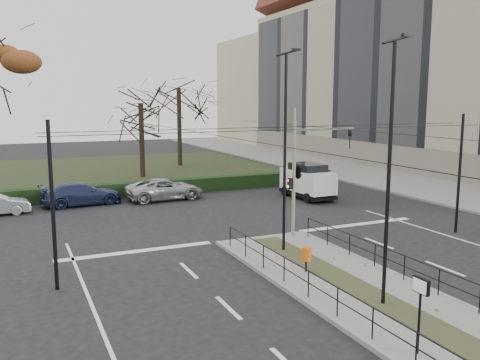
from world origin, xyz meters
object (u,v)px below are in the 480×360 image
object	(u,v)px
info_panel	(420,295)
streetlamp_median_far	(285,150)
bare_tree_near	(141,109)
parked_car_third	(81,194)
white_van	(308,180)
litter_bin	(306,254)
bare_tree_center	(179,94)
parked_car_fourth	(165,189)
traffic_light	(300,169)
streetlamp_median_near	(389,171)

from	to	relation	value
info_panel	streetlamp_median_far	xyz separation A→B (m)	(1.38, 9.53, 2.79)
info_panel	bare_tree_near	distance (m)	34.19
parked_car_third	white_van	bearing A→B (deg)	-110.49
litter_bin	bare_tree_center	bearing A→B (deg)	80.45
streetlamp_median_far	bare_tree_center	xyz separation A→B (m)	(4.99, 30.59, 2.79)
litter_bin	parked_car_fourth	distance (m)	16.91
traffic_light	info_panel	distance (m)	12.11
info_panel	white_van	distance (m)	21.97
parked_car_third	bare_tree_center	size ratio (longest dim) A/B	0.48
litter_bin	bare_tree_near	bearing A→B (deg)	89.44
streetlamp_median_near	streetlamp_median_far	xyz separation A→B (m)	(-0.01, 6.55, 0.08)
streetlamp_median_far	bare_tree_near	bearing A→B (deg)	90.86
traffic_light	white_van	bearing A→B (deg)	55.83
litter_bin	streetlamp_median_near	bearing A→B (deg)	-80.11
litter_bin	traffic_light	bearing A→B (deg)	62.06
streetlamp_median_near	white_van	xyz separation A→B (m)	(7.69, 17.03, -3.21)
traffic_light	info_panel	world-z (taller)	traffic_light
parked_car_third	white_van	distance (m)	14.99
traffic_light	parked_car_third	bearing A→B (deg)	124.93
bare_tree_near	bare_tree_center	bearing A→B (deg)	49.17
parked_car_third	white_van	world-z (taller)	white_van
info_panel	parked_car_third	size ratio (longest dim) A/B	0.41
streetlamp_median_far	bare_tree_center	world-z (taller)	bare_tree_center
bare_tree_center	parked_car_third	bearing A→B (deg)	-126.02
streetlamp_median_far	white_van	distance (m)	13.41
streetlamp_median_far	white_van	size ratio (longest dim) A/B	1.92
litter_bin	info_panel	bearing A→B (deg)	-96.41
streetlamp_median_far	white_van	bearing A→B (deg)	53.70
info_panel	streetlamp_median_far	bearing A→B (deg)	81.74
info_panel	streetlamp_median_far	size ratio (longest dim) A/B	0.24
traffic_light	bare_tree_near	xyz separation A→B (m)	(-2.31, 22.39, 2.59)
streetlamp_median_near	bare_tree_center	size ratio (longest dim) A/B	0.82
traffic_light	bare_tree_center	size ratio (longest dim) A/B	0.53
bare_tree_center	bare_tree_near	size ratio (longest dim) A/B	1.23
parked_car_fourth	white_van	world-z (taller)	white_van
bare_tree_center	bare_tree_near	distance (m)	8.31
parked_car_third	bare_tree_center	distance (m)	21.02
info_panel	streetlamp_median_near	size ratio (longest dim) A/B	0.24
parked_car_third	bare_tree_near	distance (m)	12.92
litter_bin	info_panel	xyz separation A→B (m)	(-0.75, -6.67, 0.91)
streetlamp_median_far	white_van	xyz separation A→B (m)	(7.70, 10.48, -3.29)
litter_bin	parked_car_fourth	world-z (taller)	parked_car_fourth
parked_car_third	bare_tree_near	xyz separation A→B (m)	(6.38, 9.94, 5.23)
streetlamp_median_near	bare_tree_center	bearing A→B (deg)	82.36
traffic_light	white_van	size ratio (longest dim) A/B	1.23
bare_tree_near	traffic_light	bearing A→B (deg)	-84.11
streetlamp_median_far	parked_car_fourth	distance (m)	14.60
parked_car_third	parked_car_fourth	size ratio (longest dim) A/B	0.97
parked_car_fourth	white_van	xyz separation A→B (m)	(9.04, -3.55, 0.53)
white_van	bare_tree_center	size ratio (longest dim) A/B	0.44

